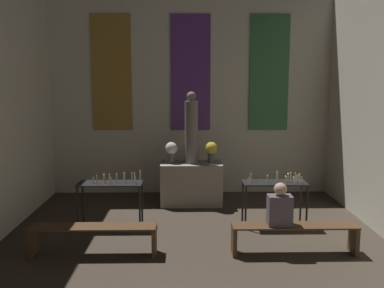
% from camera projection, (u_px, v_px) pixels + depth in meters
% --- Properties ---
extents(wall_back, '(6.62, 0.16, 4.64)m').
position_uv_depth(wall_back, '(191.00, 92.00, 9.82)').
color(wall_back, beige).
rests_on(wall_back, ground_plane).
extents(altar, '(1.29, 0.69, 0.89)m').
position_uv_depth(altar, '(191.00, 183.00, 9.11)').
color(altar, gray).
rests_on(altar, ground_plane).
extents(statue, '(0.28, 0.28, 1.50)m').
position_uv_depth(statue, '(191.00, 130.00, 8.94)').
color(statue, slate).
rests_on(statue, altar).
extents(flower_vase_left, '(0.26, 0.26, 0.45)m').
position_uv_depth(flower_vase_left, '(171.00, 150.00, 9.00)').
color(flower_vase_left, '#4C5666').
rests_on(flower_vase_left, altar).
extents(flower_vase_right, '(0.26, 0.26, 0.45)m').
position_uv_depth(flower_vase_right, '(211.00, 150.00, 9.01)').
color(flower_vase_right, '#4C5666').
rests_on(flower_vase_right, altar).
extents(candle_rack_left, '(1.14, 0.46, 1.02)m').
position_uv_depth(candle_rack_left, '(111.00, 189.00, 7.64)').
color(candle_rack_left, black).
rests_on(candle_rack_left, ground_plane).
extents(candle_rack_right, '(1.14, 0.46, 1.01)m').
position_uv_depth(candle_rack_right, '(275.00, 188.00, 7.69)').
color(candle_rack_right, black).
rests_on(candle_rack_right, ground_plane).
extents(pew_back_left, '(1.90, 0.36, 0.46)m').
position_uv_depth(pew_back_left, '(93.00, 234.00, 6.44)').
color(pew_back_left, '#4C331E').
rests_on(pew_back_left, ground_plane).
extents(pew_back_right, '(1.90, 0.36, 0.46)m').
position_uv_depth(pew_back_right, '(294.00, 233.00, 6.49)').
color(pew_back_right, '#4C331E').
rests_on(pew_back_right, ground_plane).
extents(person_seated, '(0.36, 0.24, 0.65)m').
position_uv_depth(person_seated, '(280.00, 207.00, 6.43)').
color(person_seated, '#564C56').
rests_on(person_seated, pew_back_right).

